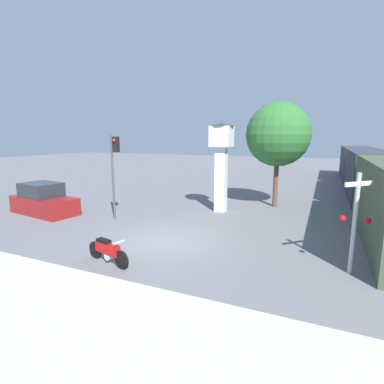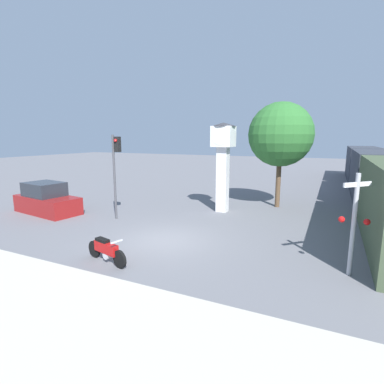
{
  "view_description": "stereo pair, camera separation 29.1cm",
  "coord_description": "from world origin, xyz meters",
  "px_view_note": "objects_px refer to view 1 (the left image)",
  "views": [
    {
      "loc": [
        6.06,
        -10.76,
        4.38
      ],
      "look_at": [
        0.72,
        1.24,
        1.98
      ],
      "focal_mm": 28.0,
      "sensor_mm": 36.0,
      "label": 1
    },
    {
      "loc": [
        6.33,
        -10.64,
        4.38
      ],
      "look_at": [
        0.72,
        1.24,
        1.98
      ],
      "focal_mm": 28.0,
      "sensor_mm": 36.0,
      "label": 2
    }
  ],
  "objects_px": {
    "clock_tower": "(221,153)",
    "railroad_crossing_signal": "(355,219)",
    "freight_train": "(369,174)",
    "street_tree": "(278,135)",
    "parked_car": "(44,201)",
    "traffic_light": "(114,162)",
    "motorcycle": "(108,251)"
  },
  "relations": [
    {
      "from": "clock_tower",
      "to": "railroad_crossing_signal",
      "type": "xyz_separation_m",
      "value": [
        6.58,
        -6.29,
        -1.64
      ]
    },
    {
      "from": "freight_train",
      "to": "street_tree",
      "type": "height_order",
      "value": "street_tree"
    },
    {
      "from": "railroad_crossing_signal",
      "to": "freight_train",
      "type": "bearing_deg",
      "value": 82.18
    },
    {
      "from": "railroad_crossing_signal",
      "to": "street_tree",
      "type": "bearing_deg",
      "value": 113.03
    },
    {
      "from": "clock_tower",
      "to": "parked_car",
      "type": "bearing_deg",
      "value": -152.76
    },
    {
      "from": "street_tree",
      "to": "parked_car",
      "type": "relative_size",
      "value": 1.48
    },
    {
      "from": "clock_tower",
      "to": "railroad_crossing_signal",
      "type": "distance_m",
      "value": 9.25
    },
    {
      "from": "clock_tower",
      "to": "traffic_light",
      "type": "distance_m",
      "value": 6.1
    },
    {
      "from": "street_tree",
      "to": "motorcycle",
      "type": "bearing_deg",
      "value": -109.11
    },
    {
      "from": "freight_train",
      "to": "motorcycle",
      "type": "bearing_deg",
      "value": -119.11
    },
    {
      "from": "freight_train",
      "to": "traffic_light",
      "type": "xyz_separation_m",
      "value": [
        -13.21,
        -12.86,
        1.4
      ]
    },
    {
      "from": "traffic_light",
      "to": "parked_car",
      "type": "bearing_deg",
      "value": -171.46
    },
    {
      "from": "freight_train",
      "to": "traffic_light",
      "type": "height_order",
      "value": "traffic_light"
    },
    {
      "from": "clock_tower",
      "to": "traffic_light",
      "type": "bearing_deg",
      "value": -138.38
    },
    {
      "from": "motorcycle",
      "to": "street_tree",
      "type": "xyz_separation_m",
      "value": [
        3.98,
        11.49,
        4.1
      ]
    },
    {
      "from": "motorcycle",
      "to": "parked_car",
      "type": "height_order",
      "value": "parked_car"
    },
    {
      "from": "traffic_light",
      "to": "parked_car",
      "type": "height_order",
      "value": "traffic_light"
    },
    {
      "from": "freight_train",
      "to": "parked_car",
      "type": "bearing_deg",
      "value": -142.82
    },
    {
      "from": "motorcycle",
      "to": "clock_tower",
      "type": "bearing_deg",
      "value": 96.76
    },
    {
      "from": "clock_tower",
      "to": "street_tree",
      "type": "distance_m",
      "value": 3.99
    },
    {
      "from": "motorcycle",
      "to": "parked_car",
      "type": "distance_m",
      "value": 9.03
    },
    {
      "from": "motorcycle",
      "to": "freight_train",
      "type": "distance_m",
      "value": 20.27
    },
    {
      "from": "motorcycle",
      "to": "clock_tower",
      "type": "relative_size",
      "value": 0.4
    },
    {
      "from": "street_tree",
      "to": "parked_car",
      "type": "height_order",
      "value": "street_tree"
    },
    {
      "from": "railroad_crossing_signal",
      "to": "parked_car",
      "type": "distance_m",
      "value": 15.92
    },
    {
      "from": "freight_train",
      "to": "parked_car",
      "type": "relative_size",
      "value": 7.25
    },
    {
      "from": "traffic_light",
      "to": "railroad_crossing_signal",
      "type": "bearing_deg",
      "value": -11.36
    },
    {
      "from": "motorcycle",
      "to": "traffic_light",
      "type": "bearing_deg",
      "value": 139.34
    },
    {
      "from": "motorcycle",
      "to": "traffic_light",
      "type": "xyz_separation_m",
      "value": [
        -3.37,
        4.82,
        2.65
      ]
    },
    {
      "from": "street_tree",
      "to": "parked_car",
      "type": "xyz_separation_m",
      "value": [
        -12.02,
        -7.38,
        -3.8
      ]
    },
    {
      "from": "railroad_crossing_signal",
      "to": "clock_tower",
      "type": "bearing_deg",
      "value": 136.33
    },
    {
      "from": "freight_train",
      "to": "street_tree",
      "type": "bearing_deg",
      "value": -133.46
    }
  ]
}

